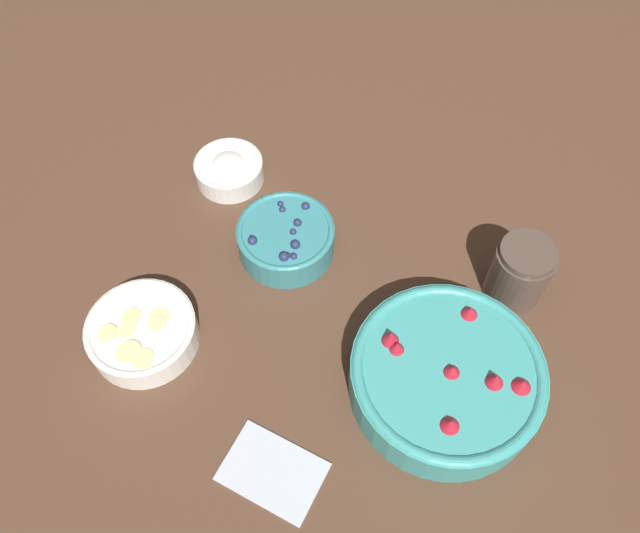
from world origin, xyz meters
name	(u,v)px	position (x,y,z in m)	size (l,w,h in m)	color
ground_plane	(306,302)	(0.00, 0.00, 0.00)	(4.00, 4.00, 0.00)	#4C3323
bowl_strawberries	(446,376)	(0.24, -0.03, 0.04)	(0.27, 0.27, 0.09)	teal
bowl_blueberries	(286,237)	(-0.08, 0.07, 0.03)	(0.15, 0.15, 0.06)	teal
bowl_bananas	(142,331)	(-0.18, -0.17, 0.03)	(0.16, 0.16, 0.05)	white
bowl_cream	(229,168)	(-0.24, 0.15, 0.03)	(0.12, 0.12, 0.05)	white
jar_chocolate	(518,273)	(0.27, 0.17, 0.05)	(0.09, 0.09, 0.11)	#4C3D33
napkin	(273,471)	(0.09, -0.25, 0.00)	(0.13, 0.09, 0.01)	#B2BCC6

